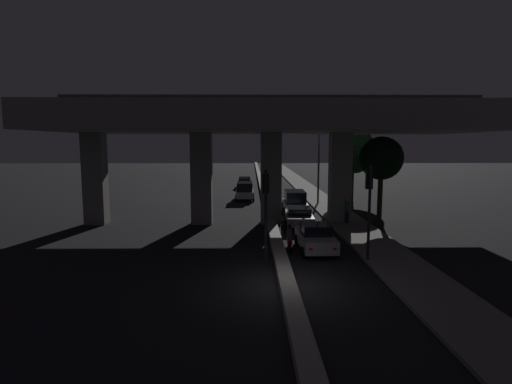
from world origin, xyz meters
name	(u,v)px	position (x,y,z in m)	size (l,w,h in m)	color
ground_plane	(286,286)	(0.00, 0.00, 0.00)	(200.00, 200.00, 0.00)	black
median_divider	(262,187)	(0.00, 35.00, 0.19)	(0.66, 126.00, 0.39)	gray
sidewalk_right	(314,195)	(5.53, 28.00, 0.08)	(2.85, 126.00, 0.15)	slate
elevated_overpass	(268,124)	(-0.20, 12.76, 7.09)	(29.39, 13.11, 9.08)	gray
traffic_light_left_of_median	(266,199)	(-0.73, 3.20, 3.09)	(0.30, 0.49, 4.53)	black
traffic_light_right_of_median	(369,196)	(4.20, 3.20, 3.23)	(0.30, 0.49, 4.73)	black
street_lamp	(316,153)	(4.61, 21.57, 4.84)	(2.16, 0.32, 8.22)	#2D2D30
car_silver_lead	(315,238)	(2.02, 5.27, 0.73)	(1.90, 4.12, 1.48)	gray
car_grey_second	(299,217)	(1.89, 11.51, 0.70)	(2.09, 4.09, 1.34)	#515459
car_silver_third	(295,201)	(2.25, 17.40, 0.96)	(2.04, 4.05, 1.80)	gray
car_silver_lead_oncoming	(245,191)	(-2.05, 24.66, 0.97)	(1.92, 3.94, 1.82)	gray
car_dark_blue_second_oncoming	(245,182)	(-2.23, 36.15, 0.71)	(1.88, 4.48, 1.38)	#141938
motorcycle_red_filtering_near	(289,239)	(0.65, 5.51, 0.60)	(0.33, 1.88, 1.41)	black
pedestrian_on_sidewalk	(347,210)	(5.34, 12.06, 1.05)	(0.32, 0.32, 1.77)	black
roadside_tree_kerbside_near	(381,159)	(8.02, 13.24, 4.63)	(3.15, 3.15, 6.24)	#2D2116
roadside_tree_kerbside_mid	(353,151)	(8.70, 23.98, 5.00)	(4.54, 4.54, 7.28)	#38281C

